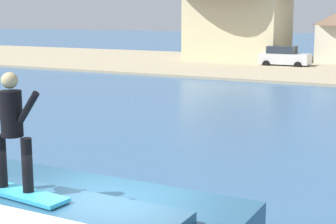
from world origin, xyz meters
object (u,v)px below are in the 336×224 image
Objects in this scene: house_with_chimney at (238,10)px; car_near_shore at (284,57)px; surfer at (12,125)px; surfboard at (13,191)px.

car_near_shore is at bearing -31.45° from house_with_chimney.
house_with_chimney reaches higher than surfer.
house_with_chimney is at bearing 106.14° from surfboard.
surfer reaches higher than car_near_shore.
house_with_chimney reaches higher than car_near_shore.
surfer reaches higher than surfboard.
house_with_chimney is at bearing 106.19° from surfer.
house_with_chimney reaches higher than surfboard.
house_with_chimney is at bearing 148.55° from car_near_shore.
surfboard is 1.01m from surfer.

